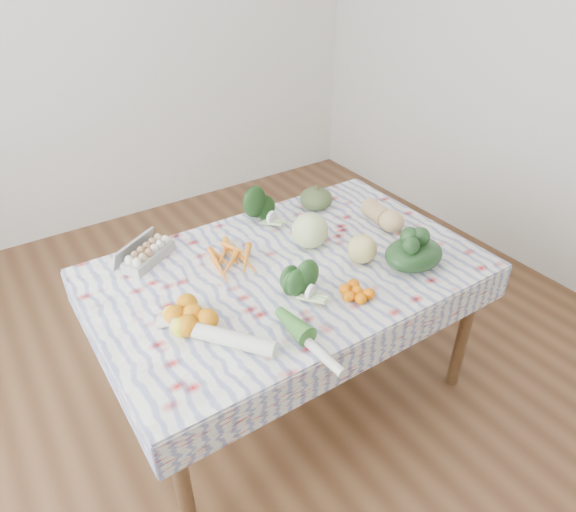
{
  "coord_description": "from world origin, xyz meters",
  "views": [
    {
      "loc": [
        -1.02,
        -1.52,
        2.04
      ],
      "look_at": [
        0.0,
        0.0,
        0.82
      ],
      "focal_mm": 32.0,
      "sensor_mm": 36.0,
      "label": 1
    }
  ],
  "objects_px": {
    "butternut_squash": "(383,214)",
    "grapefruit": "(362,249)",
    "dining_table": "(288,282)",
    "cabbage": "(310,230)",
    "egg_carton": "(149,255)",
    "kabocha_squash": "(316,198)"
  },
  "relations": [
    {
      "from": "cabbage",
      "to": "butternut_squash",
      "type": "relative_size",
      "value": 0.66
    },
    {
      "from": "dining_table",
      "to": "kabocha_squash",
      "type": "height_order",
      "value": "kabocha_squash"
    },
    {
      "from": "cabbage",
      "to": "butternut_squash",
      "type": "height_order",
      "value": "cabbage"
    },
    {
      "from": "dining_table",
      "to": "cabbage",
      "type": "relative_size",
      "value": 9.62
    },
    {
      "from": "butternut_squash",
      "to": "grapefruit",
      "type": "bearing_deg",
      "value": -141.28
    },
    {
      "from": "egg_carton",
      "to": "cabbage",
      "type": "bearing_deg",
      "value": -54.77
    },
    {
      "from": "egg_carton",
      "to": "butternut_squash",
      "type": "height_order",
      "value": "butternut_squash"
    },
    {
      "from": "grapefruit",
      "to": "cabbage",
      "type": "bearing_deg",
      "value": 116.87
    },
    {
      "from": "cabbage",
      "to": "grapefruit",
      "type": "bearing_deg",
      "value": -63.13
    },
    {
      "from": "dining_table",
      "to": "cabbage",
      "type": "height_order",
      "value": "cabbage"
    },
    {
      "from": "cabbage",
      "to": "grapefruit",
      "type": "xyz_separation_m",
      "value": [
        0.12,
        -0.23,
        -0.02
      ]
    },
    {
      "from": "egg_carton",
      "to": "grapefruit",
      "type": "relative_size",
      "value": 2.01
    },
    {
      "from": "butternut_squash",
      "to": "grapefruit",
      "type": "distance_m",
      "value": 0.35
    },
    {
      "from": "egg_carton",
      "to": "butternut_squash",
      "type": "distance_m",
      "value": 1.13
    },
    {
      "from": "grapefruit",
      "to": "dining_table",
      "type": "bearing_deg",
      "value": 154.42
    },
    {
      "from": "egg_carton",
      "to": "butternut_squash",
      "type": "bearing_deg",
      "value": -48.16
    },
    {
      "from": "egg_carton",
      "to": "grapefruit",
      "type": "distance_m",
      "value": 0.94
    },
    {
      "from": "dining_table",
      "to": "egg_carton",
      "type": "height_order",
      "value": "egg_carton"
    },
    {
      "from": "dining_table",
      "to": "egg_carton",
      "type": "bearing_deg",
      "value": 142.02
    },
    {
      "from": "dining_table",
      "to": "kabocha_squash",
      "type": "relative_size",
      "value": 9.45
    },
    {
      "from": "butternut_squash",
      "to": "grapefruit",
      "type": "height_order",
      "value": "grapefruit"
    },
    {
      "from": "dining_table",
      "to": "grapefruit",
      "type": "bearing_deg",
      "value": -25.58
    }
  ]
}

